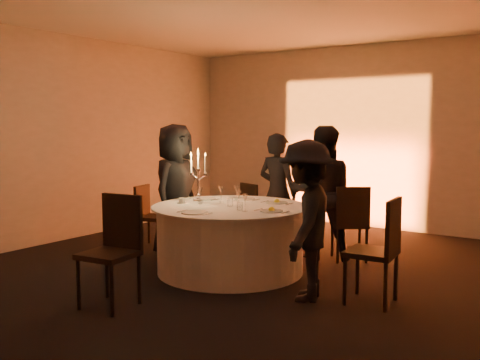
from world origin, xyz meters
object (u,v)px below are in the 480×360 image
Objects in this scene: banquet_table at (230,239)px; chair_front at (115,243)px; guest_left at (175,190)px; coffee_cup at (182,201)px; chair_left at (148,212)px; guest_right at (306,220)px; guest_back_left at (278,192)px; candelabra at (198,183)px; guest_back_right at (322,193)px; chair_right at (380,245)px; chair_back_right at (351,219)px; chair_back_left at (255,210)px.

chair_front reaches higher than banquet_table.
coffee_cup is at bearing -143.09° from guest_left.
chair_left is at bearing 152.87° from coffee_cup.
guest_right reaches higher than banquet_table.
guest_back_left is 1.47m from coffee_cup.
candelabra is at bearing 91.66° from chair_front.
guest_right is at bearing -116.98° from guest_left.
guest_left is 1.88m from guest_back_right.
chair_right is at bearing 106.66° from guest_back_right.
guest_back_right is (0.83, 2.71, 0.25)m from chair_front.
chair_right is 2.35m from guest_back_left.
guest_back_right reaches higher than chair_right.
chair_back_right is 3.01m from chair_front.
chair_back_right is 2.25m from guest_left.
chair_back_left is 0.51× the size of guest_left.
guest_right is (1.27, -1.59, -0.01)m from guest_back_left.
guest_left is 2.29m from guest_right.
chair_back_left is (1.12, 0.99, 0.01)m from chair_left.
chair_front reaches higher than chair_back_left.
banquet_table is 1.73× the size of chair_front.
chair_back_right is 0.49m from guest_back_right.
chair_back_left is 1.54m from chair_back_right.
guest_back_left reaches higher than coffee_cup.
chair_back_right is 0.56× the size of guest_left.
guest_right is at bearing -13.73° from candelabra.
guest_right is 2.40× the size of candelabra.
chair_back_right is 0.61× the size of guest_right.
guest_back_right is 15.32× the size of coffee_cup.
guest_left is at bearing -119.15° from chair_left.
banquet_table is 0.79m from candelabra.
chair_back_left is at bearing -37.96° from guest_back_right.
chair_right is at bearing -108.79° from guest_left.
banquet_table is at bearing 132.50° from chair_back_left.
banquet_table is at bearing -113.77° from guest_left.
guest_back_right is 1.65m from guest_right.
chair_left is 1.82m from guest_back_left.
banquet_table is at bearing -125.62° from guest_right.
guest_back_left is (-1.92, 1.34, 0.22)m from chair_right.
chair_front is 1.43m from coffee_cup.
chair_back_right reaches higher than chair_back_left.
banquet_table is at bearing 97.96° from guest_back_left.
guest_left is at bearing 160.73° from candelabra.
guest_left reaches higher than banquet_table.
chair_left is at bearing 119.12° from chair_front.
chair_back_right is 1.08m from guest_back_left.
chair_back_left is 1.23m from guest_back_right.
chair_right is 2.50m from chair_front.
chair_left is 7.78× the size of coffee_cup.
guest_right is at bearing -73.59° from chair_right.
candelabra is at bearing -98.41° from chair_right.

